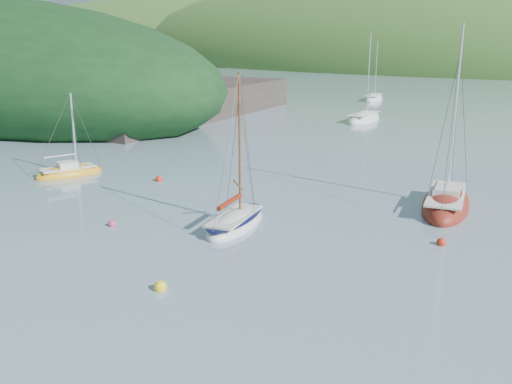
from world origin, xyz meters
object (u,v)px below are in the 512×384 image
Objects in this scene: sailboat_yellow at (69,173)px; distant_sloop_c at (373,99)px; daysailer_white at (235,222)px; sloop_red at (446,205)px; distant_sloop_a at (364,119)px.

sailboat_yellow is 0.67× the size of distant_sloop_c.
daysailer_white is 0.76× the size of sloop_red.
sailboat_yellow is (-16.01, 1.24, -0.04)m from daysailer_white.
sloop_red is 54.32m from distant_sloop_c.
sailboat_yellow is 35.73m from distant_sloop_a.
distant_sloop_c is (-8.60, 19.61, -0.01)m from distant_sloop_a.
sailboat_yellow is 55.26m from distant_sloop_c.
distant_sloop_a reaches higher than sailboat_yellow.
sailboat_yellow is at bearing -175.93° from sloop_red.
sloop_red is 1.18× the size of distant_sloop_c.
distant_sloop_c is at bearing 94.04° from daysailer_white.
sloop_red reaches higher than distant_sloop_c.
sailboat_yellow is (-23.39, -8.42, -0.05)m from sloop_red.
daysailer_white reaches higher than sailboat_yellow.
distant_sloop_c is (-27.80, 46.67, -0.05)m from sloop_red.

